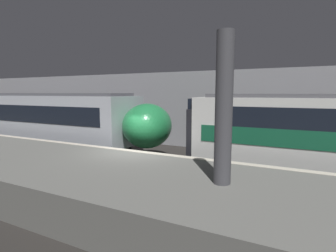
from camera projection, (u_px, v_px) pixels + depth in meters
name	position (u px, v px, depth m)	size (l,w,h in m)	color
ground_plane	(135.00, 177.00, 10.78)	(120.00, 120.00, 0.00)	#282623
platform	(94.00, 181.00, 8.61)	(40.00, 4.74, 1.14)	slate
station_rear_barrier	(193.00, 110.00, 16.38)	(50.00, 0.15, 4.76)	#939399
support_pillar_near	(224.00, 109.00, 6.51)	(0.44, 0.44, 3.81)	#47474C
train_modern	(30.00, 119.00, 17.03)	(19.46, 2.88, 3.43)	black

